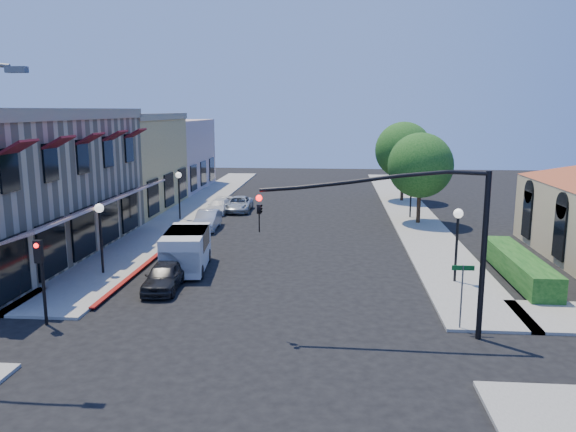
# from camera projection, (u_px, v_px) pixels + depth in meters

# --- Properties ---
(ground) EXTENTS (120.00, 120.00, 0.00)m
(ground) POSITION_uv_depth(u_px,v_px,m) (249.00, 348.00, 19.16)
(ground) COLOR black
(ground) RESTS_ON ground
(sidewalk_left) EXTENTS (3.50, 50.00, 0.12)m
(sidewalk_left) POSITION_uv_depth(u_px,v_px,m) (194.00, 208.00, 46.30)
(sidewalk_left) COLOR gray
(sidewalk_left) RESTS_ON ground
(sidewalk_right) EXTENTS (3.50, 50.00, 0.12)m
(sidewalk_right) POSITION_uv_depth(u_px,v_px,m) (408.00, 211.00, 44.88)
(sidewalk_right) COLOR gray
(sidewalk_right) RESTS_ON ground
(curb_red_strip) EXTENTS (0.25, 10.00, 0.06)m
(curb_red_strip) POSITION_uv_depth(u_px,v_px,m) (135.00, 276.00, 27.56)
(curb_red_strip) COLOR maroon
(curb_red_strip) RESTS_ON ground
(yellow_stucco_building) EXTENTS (10.00, 12.00, 7.60)m
(yellow_stucco_building) POSITION_uv_depth(u_px,v_px,m) (107.00, 163.00, 45.17)
(yellow_stucco_building) COLOR tan
(yellow_stucco_building) RESTS_ON ground
(pink_stucco_building) EXTENTS (10.00, 12.00, 7.00)m
(pink_stucco_building) POSITION_uv_depth(u_px,v_px,m) (154.00, 155.00, 56.97)
(pink_stucco_building) COLOR tan
(pink_stucco_building) RESTS_ON ground
(hedge) EXTENTS (1.40, 8.00, 1.10)m
(hedge) POSITION_uv_depth(u_px,v_px,m) (518.00, 279.00, 27.03)
(hedge) COLOR #124113
(hedge) RESTS_ON ground
(street_tree_a) EXTENTS (4.56, 4.56, 6.48)m
(street_tree_a) POSITION_uv_depth(u_px,v_px,m) (420.00, 165.00, 39.21)
(street_tree_a) COLOR #352115
(street_tree_a) RESTS_ON ground
(street_tree_b) EXTENTS (4.94, 4.94, 7.02)m
(street_tree_b) POSITION_uv_depth(u_px,v_px,m) (404.00, 150.00, 48.93)
(street_tree_b) COLOR #352115
(street_tree_b) RESTS_ON ground
(signal_mast_arm) EXTENTS (8.01, 0.39, 6.00)m
(signal_mast_arm) POSITION_uv_depth(u_px,v_px,m) (422.00, 225.00, 19.39)
(signal_mast_arm) COLOR black
(signal_mast_arm) RESTS_ON ground
(secondary_signal) EXTENTS (0.28, 0.42, 3.32)m
(secondary_signal) POSITION_uv_depth(u_px,v_px,m) (40.00, 266.00, 20.76)
(secondary_signal) COLOR black
(secondary_signal) RESTS_ON ground
(street_name_sign) EXTENTS (0.80, 0.06, 2.50)m
(street_name_sign) POSITION_uv_depth(u_px,v_px,m) (462.00, 287.00, 20.39)
(street_name_sign) COLOR #595B5E
(street_name_sign) RESTS_ON ground
(lamppost_left_near) EXTENTS (0.44, 0.44, 3.57)m
(lamppost_left_near) POSITION_uv_depth(u_px,v_px,m) (100.00, 221.00, 27.18)
(lamppost_left_near) COLOR black
(lamppost_left_near) RESTS_ON ground
(lamppost_left_far) EXTENTS (0.44, 0.44, 3.57)m
(lamppost_left_far) POSITION_uv_depth(u_px,v_px,m) (179.00, 183.00, 40.88)
(lamppost_left_far) COLOR black
(lamppost_left_far) RESTS_ON ground
(lamppost_right_near) EXTENTS (0.44, 0.44, 3.57)m
(lamppost_right_near) POSITION_uv_depth(u_px,v_px,m) (458.00, 227.00, 25.80)
(lamppost_right_near) COLOR black
(lamppost_right_near) RESTS_ON ground
(lamppost_right_far) EXTENTS (0.44, 0.44, 3.57)m
(lamppost_right_far) POSITION_uv_depth(u_px,v_px,m) (411.00, 182.00, 41.46)
(lamppost_right_far) COLOR black
(lamppost_right_far) RESTS_ON ground
(white_van) EXTENTS (2.44, 4.73, 2.02)m
(white_van) POSITION_uv_depth(u_px,v_px,m) (186.00, 248.00, 28.32)
(white_van) COLOR silver
(white_van) RESTS_ON ground
(parked_car_a) EXTENTS (1.66, 3.71, 1.24)m
(parked_car_a) POSITION_uv_depth(u_px,v_px,m) (164.00, 276.00, 25.31)
(parked_car_a) COLOR black
(parked_car_a) RESTS_ON ground
(parked_car_b) EXTENTS (1.51, 3.98, 1.30)m
(parked_car_b) POSITION_uv_depth(u_px,v_px,m) (207.00, 220.00, 38.11)
(parked_car_b) COLOR #BBBEC1
(parked_car_b) RESTS_ON ground
(parked_car_c) EXTENTS (1.80, 3.87, 1.10)m
(parked_car_c) POSITION_uv_depth(u_px,v_px,m) (219.00, 206.00, 44.04)
(parked_car_c) COLOR silver
(parked_car_c) RESTS_ON ground
(parked_car_d) EXTENTS (2.03, 4.27, 1.18)m
(parked_car_d) POSITION_uv_depth(u_px,v_px,m) (239.00, 204.00, 44.90)
(parked_car_d) COLOR #AFB3B4
(parked_car_d) RESTS_ON ground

